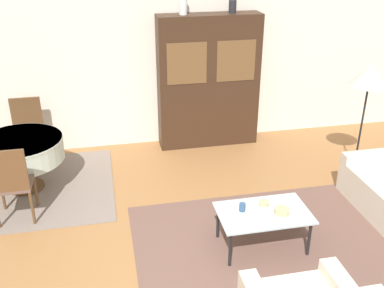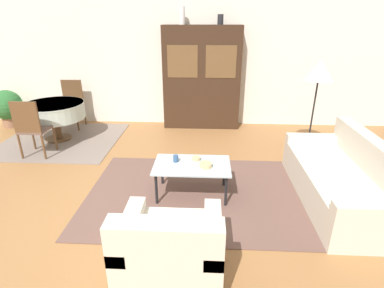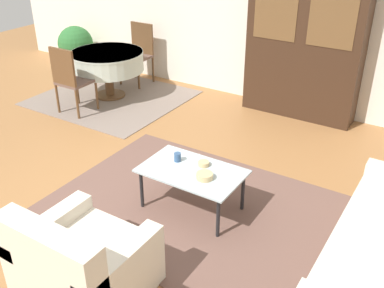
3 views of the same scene
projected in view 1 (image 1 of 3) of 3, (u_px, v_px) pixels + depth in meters
wall_back at (151, 63)px, 7.08m from camera, size 10.00×0.06×2.70m
area_rug at (268, 244)px, 5.12m from camera, size 3.02×2.13×0.01m
dining_rug at (32, 189)px, 6.21m from camera, size 2.21×2.04×0.01m
coffee_table at (263, 215)px, 4.92m from camera, size 1.01×0.63×0.45m
display_cabinet at (208, 82)px, 7.16m from camera, size 1.61×0.39×2.12m
dining_table at (20, 150)px, 5.99m from camera, size 1.14×1.14×0.73m
dining_chair_near at (11, 181)px, 5.30m from camera, size 0.44×0.44×1.00m
dining_chair_far at (28, 128)px, 6.71m from camera, size 0.44×0.44×1.00m
floor_lamp at (370, 77)px, 6.09m from camera, size 0.52×0.52×1.64m
cup at (242, 207)px, 4.90m from camera, size 0.07×0.07×0.09m
bowl at (282, 211)px, 4.86m from camera, size 0.16×0.16×0.06m
bowl_small at (264, 203)px, 5.02m from camera, size 0.11×0.11×0.05m
vase_tall at (183, 3)px, 6.56m from camera, size 0.12×0.12×0.33m
vase_short at (233, 6)px, 6.73m from camera, size 0.12×0.12×0.19m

